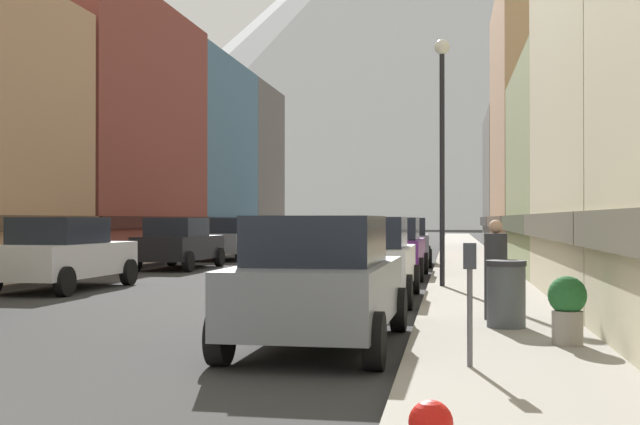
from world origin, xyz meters
TOP-DOWN VIEW (x-y plane):
  - sidewalk_left at (-6.25, 35.00)m, footprint 2.50×100.00m
  - sidewalk_right at (6.25, 35.00)m, footprint 2.50×100.00m
  - storefront_left_2 at (-10.76, 31.00)m, footprint 6.82×13.89m
  - storefront_left_3 at (-10.97, 43.87)m, footprint 7.24×11.84m
  - storefront_left_4 at (-11.00, 54.38)m, footprint 7.29×9.07m
  - storefront_right_3 at (11.81, 31.27)m, footprint 8.92×11.44m
  - storefront_right_4 at (12.04, 42.09)m, footprint 9.38×9.38m
  - car_left_1 at (-3.80, 13.83)m, footprint 2.24×4.48m
  - car_left_2 at (-3.80, 22.44)m, footprint 2.19×4.46m
  - car_left_3 at (-3.80, 28.62)m, footprint 2.15×4.44m
  - car_right_0 at (3.80, 6.05)m, footprint 2.14×4.44m
  - car_right_1 at (3.80, 12.38)m, footprint 2.08×4.41m
  - car_right_2 at (3.80, 19.28)m, footprint 2.10×4.42m
  - car_right_3 at (3.80, 25.83)m, footprint 2.21×4.47m
  - parking_meter_near at (5.75, 4.04)m, footprint 0.14×0.10m
  - trash_bin_right at (6.35, 7.36)m, footprint 0.59×0.59m
  - potted_plant_1 at (7.00, 5.77)m, footprint 0.49×0.49m
  - pedestrian_0 at (6.25, 8.27)m, footprint 0.36×0.36m
  - streetlamp_right at (5.35, 14.71)m, footprint 0.36×0.36m
  - mountain_backdrop at (11.60, 260.00)m, footprint 269.37×269.37m

SIDE VIEW (x-z plane):
  - sidewalk_left at x=-6.25m, z-range 0.00..0.15m
  - sidewalk_right at x=6.25m, z-range 0.00..0.15m
  - potted_plant_1 at x=7.00m, z-range 0.19..1.06m
  - trash_bin_right at x=6.35m, z-range 0.15..1.13m
  - pedestrian_0 at x=6.25m, z-range 0.08..1.66m
  - car_left_1 at x=-3.80m, z-range 0.01..1.79m
  - car_left_2 at x=-3.80m, z-range 0.01..1.79m
  - car_left_3 at x=-3.80m, z-range 0.01..1.79m
  - car_right_0 at x=3.80m, z-range 0.01..1.79m
  - car_right_1 at x=3.80m, z-range 0.01..1.79m
  - car_right_2 at x=3.80m, z-range 0.01..1.79m
  - car_right_3 at x=3.80m, z-range 0.01..1.79m
  - parking_meter_near at x=5.75m, z-range 0.35..1.68m
  - storefront_right_4 at x=12.04m, z-range -0.14..7.48m
  - streetlamp_right at x=5.35m, z-range 1.06..6.92m
  - storefront_right_3 at x=11.81m, z-range -0.18..11.35m
  - storefront_left_4 at x=-11.00m, z-range -0.18..11.37m
  - storefront_left_3 at x=-10.97m, z-range -0.18..11.38m
  - storefront_left_2 at x=-10.76m, z-range -0.18..11.63m
  - mountain_backdrop at x=11.60m, z-range 0.00..126.58m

